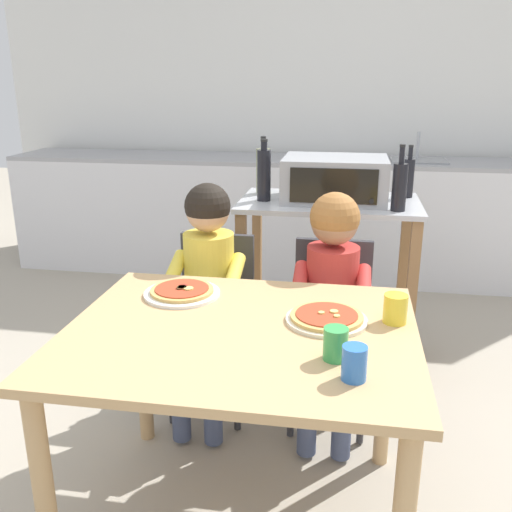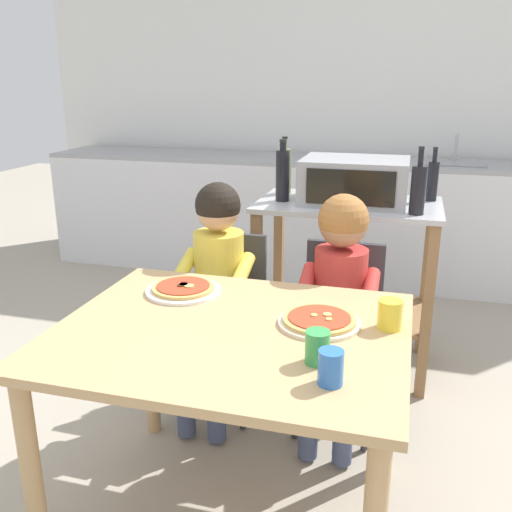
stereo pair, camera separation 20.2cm
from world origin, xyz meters
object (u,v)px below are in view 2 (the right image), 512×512
(dining_table, at_px, (231,358))
(dining_chair_left, at_px, (225,309))
(dining_chair_right, at_px, (340,323))
(bottle_tall_green_wine, at_px, (433,180))
(toaster_oven, at_px, (355,181))
(drinking_cup_blue, at_px, (331,367))
(bottle_slim_sauce, at_px, (284,170))
(pizza_plate_white, at_px, (183,289))
(child_in_yellow_shirt, at_px, (215,275))
(bottle_clear_vinegar, at_px, (283,174))
(child_in_red_shirt, at_px, (339,287))
(bottle_dark_olive_oil, at_px, (418,189))
(kitchen_island_cart, at_px, (346,260))
(drinking_cup_green, at_px, (318,347))
(drinking_cup_yellow, at_px, (390,314))
(pizza_plate_cream, at_px, (319,321))

(dining_table, bearing_deg, dining_chair_left, 110.49)
(dining_chair_right, bearing_deg, bottle_tall_green_wine, 62.92)
(toaster_oven, bearing_deg, drinking_cup_blue, -85.79)
(bottle_slim_sauce, distance_m, pizza_plate_white, 1.17)
(child_in_yellow_shirt, bearing_deg, bottle_tall_green_wine, 42.01)
(bottle_clear_vinegar, relative_size, child_in_red_shirt, 0.30)
(child_in_yellow_shirt, height_order, drinking_cup_blue, child_in_yellow_shirt)
(child_in_red_shirt, xyz_separation_m, drinking_cup_blue, (0.09, -0.85, 0.10))
(bottle_clear_vinegar, height_order, bottle_dark_olive_oil, same)
(dining_table, bearing_deg, bottle_clear_vinegar, 95.25)
(bottle_clear_vinegar, relative_size, bottle_tall_green_wine, 1.14)
(kitchen_island_cart, relative_size, dining_chair_right, 1.13)
(bottle_tall_green_wine, relative_size, pizza_plate_white, 0.97)
(bottle_slim_sauce, bearing_deg, kitchen_island_cart, -20.28)
(drinking_cup_green, bearing_deg, drinking_cup_yellow, 57.33)
(kitchen_island_cart, bearing_deg, dining_chair_left, -132.84)
(toaster_oven, distance_m, drinking_cup_green, 1.43)
(dining_table, height_order, child_in_red_shirt, child_in_red_shirt)
(drinking_cup_yellow, bearing_deg, dining_chair_right, 110.86)
(bottle_dark_olive_oil, relative_size, bottle_tall_green_wine, 1.14)
(dining_table, xyz_separation_m, child_in_red_shirt, (0.27, 0.59, 0.06))
(dining_chair_left, distance_m, pizza_plate_cream, 0.86)
(pizza_plate_white, xyz_separation_m, drinking_cup_yellow, (0.76, -0.12, 0.04))
(pizza_plate_white, bearing_deg, dining_chair_right, 40.51)
(dining_table, height_order, drinking_cup_yellow, drinking_cup_yellow)
(dining_chair_left, height_order, child_in_red_shirt, child_in_red_shirt)
(bottle_dark_olive_oil, distance_m, pizza_plate_white, 1.19)
(bottle_slim_sauce, bearing_deg, drinking_cup_green, -73.75)
(bottle_tall_green_wine, xyz_separation_m, pizza_plate_white, (-0.89, -1.15, -0.26))
(drinking_cup_blue, bearing_deg, kitchen_island_cart, 95.06)
(bottle_clear_vinegar, height_order, bottle_tall_green_wine, bottle_clear_vinegar)
(bottle_slim_sauce, relative_size, bottle_tall_green_wine, 1.12)
(dining_chair_right, bearing_deg, toaster_oven, 92.41)
(bottle_clear_vinegar, xyz_separation_m, pizza_plate_white, (-0.16, -0.94, -0.29))
(child_in_red_shirt, relative_size, drinking_cup_green, 10.89)
(dining_chair_left, relative_size, drinking_cup_green, 8.46)
(toaster_oven, height_order, bottle_dark_olive_oil, bottle_dark_olive_oil)
(bottle_clear_vinegar, bearing_deg, drinking_cup_green, -72.90)
(drinking_cup_yellow, bearing_deg, bottle_clear_vinegar, 119.41)
(drinking_cup_yellow, bearing_deg, pizza_plate_cream, -171.74)
(dining_chair_right, distance_m, pizza_plate_white, 0.76)
(bottle_clear_vinegar, height_order, child_in_red_shirt, bottle_clear_vinegar)
(toaster_oven, relative_size, drinking_cup_blue, 5.42)
(toaster_oven, relative_size, drinking_cup_green, 5.42)
(dining_table, height_order, pizza_plate_white, pizza_plate_white)
(drinking_cup_yellow, relative_size, drinking_cup_green, 1.00)
(kitchen_island_cart, bearing_deg, bottle_clear_vinegar, -170.77)
(drinking_cup_yellow, bearing_deg, bottle_tall_green_wine, 83.93)
(bottle_clear_vinegar, xyz_separation_m, bottle_tall_green_wine, (0.73, 0.21, -0.03))
(bottle_slim_sauce, distance_m, pizza_plate_cream, 1.37)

